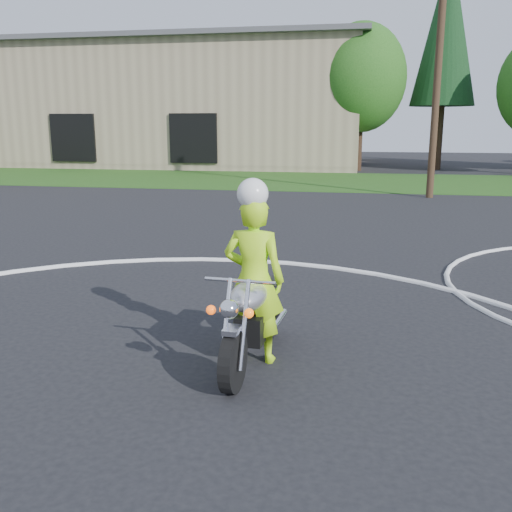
# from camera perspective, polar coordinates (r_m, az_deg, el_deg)

# --- Properties ---
(grass_strip) EXTENTS (120.00, 10.00, 0.02)m
(grass_strip) POSITION_cam_1_polar(r_m,az_deg,el_deg) (29.72, 6.03, 7.50)
(grass_strip) COLOR #1E4714
(grass_strip) RESTS_ON ground
(course_markings) EXTENTS (19.05, 19.05, 0.12)m
(course_markings) POSITION_cam_1_polar(r_m,az_deg,el_deg) (7.40, 8.15, -9.57)
(course_markings) COLOR silver
(course_markings) RESTS_ON ground
(primary_motorcycle) EXTENTS (0.80, 2.30, 1.21)m
(primary_motorcycle) POSITION_cam_1_polar(r_m,az_deg,el_deg) (6.83, -0.43, -6.20)
(primary_motorcycle) COLOR black
(primary_motorcycle) RESTS_ON ground
(rider_primary_grp) EXTENTS (0.77, 0.54, 2.24)m
(rider_primary_grp) POSITION_cam_1_polar(r_m,az_deg,el_deg) (6.82, -0.21, -1.89)
(rider_primary_grp) COLOR #B2F519
(rider_primary_grp) RESTS_ON ground
(warehouse) EXTENTS (41.00, 17.00, 8.30)m
(warehouse) POSITION_cam_1_polar(r_m,az_deg,el_deg) (47.14, -15.46, 14.18)
(warehouse) COLOR tan
(warehouse) RESTS_ON ground
(utility_poles) EXTENTS (41.60, 1.12, 10.00)m
(utility_poles) POSITION_cam_1_polar(r_m,az_deg,el_deg) (23.75, 17.80, 18.14)
(utility_poles) COLOR #473321
(utility_poles) RESTS_ON ground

